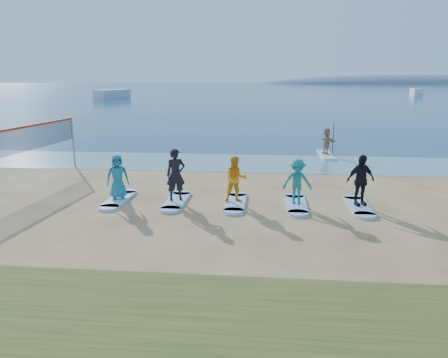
# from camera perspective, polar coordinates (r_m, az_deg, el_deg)

# --- Properties ---
(ground) EXTENTS (600.00, 600.00, 0.00)m
(ground) POSITION_cam_1_polar(r_m,az_deg,el_deg) (12.99, 4.48, -6.87)
(ground) COLOR tan
(ground) RESTS_ON ground
(shallow_water) EXTENTS (600.00, 600.00, 0.00)m
(shallow_water) POSITION_cam_1_polar(r_m,az_deg,el_deg) (23.13, 5.11, 2.08)
(shallow_water) COLOR teal
(shallow_water) RESTS_ON ground
(ocean) EXTENTS (600.00, 600.00, 0.00)m
(ocean) POSITION_cam_1_polar(r_m,az_deg,el_deg) (172.26, 5.80, 11.65)
(ocean) COLOR navy
(ocean) RESTS_ON ground
(island_ridge) EXTENTS (220.00, 56.00, 18.00)m
(island_ridge) POSITION_cam_1_polar(r_m,az_deg,el_deg) (326.30, 23.12, 11.38)
(island_ridge) COLOR slate
(island_ridge) RESTS_ON ground
(volleyball_net) EXTENTS (0.76, 9.06, 2.50)m
(volleyball_net) POSITION_cam_1_polar(r_m,az_deg,el_deg) (19.55, -25.61, 4.43)
(volleyball_net) COLOR gray
(volleyball_net) RESTS_ON ground
(paddleboard) EXTENTS (0.78, 3.02, 0.12)m
(paddleboard) POSITION_cam_1_polar(r_m,az_deg,el_deg) (25.83, 13.18, 3.07)
(paddleboard) COLOR silver
(paddleboard) RESTS_ON ground
(paddleboarder) EXTENTS (0.91, 1.44, 1.48)m
(paddleboarder) POSITION_cam_1_polar(r_m,az_deg,el_deg) (25.71, 13.28, 4.83)
(paddleboarder) COLOR tan
(paddleboarder) RESTS_ON paddleboard
(boat_offshore_a) EXTENTS (5.41, 9.50, 1.84)m
(boat_offshore_a) POSITION_cam_1_polar(r_m,az_deg,el_deg) (96.29, -14.35, 10.15)
(boat_offshore_a) COLOR silver
(boat_offshore_a) RESTS_ON ground
(boat_offshore_b) EXTENTS (2.86, 7.07, 1.67)m
(boat_offshore_b) POSITION_cam_1_polar(r_m,az_deg,el_deg) (120.41, 23.78, 9.98)
(boat_offshore_b) COLOR silver
(boat_offshore_b) RESTS_ON ground
(surfboard_0) EXTENTS (0.70, 2.20, 0.09)m
(surfboard_0) POSITION_cam_1_polar(r_m,az_deg,el_deg) (16.55, -13.56, -2.61)
(surfboard_0) COLOR #9FD2F7
(surfboard_0) RESTS_ON ground
(student_0) EXTENTS (0.93, 0.79, 1.63)m
(student_0) POSITION_cam_1_polar(r_m,az_deg,el_deg) (16.34, -13.73, 0.29)
(student_0) COLOR teal
(student_0) RESTS_ON surfboard_0
(surfboard_1) EXTENTS (0.70, 2.20, 0.09)m
(surfboard_1) POSITION_cam_1_polar(r_m,az_deg,el_deg) (15.97, -6.23, -2.88)
(surfboard_1) COLOR #9FD2F7
(surfboard_1) RESTS_ON ground
(student_1) EXTENTS (0.80, 0.67, 1.87)m
(student_1) POSITION_cam_1_polar(r_m,az_deg,el_deg) (15.73, -6.32, 0.56)
(student_1) COLOR black
(student_1) RESTS_ON surfboard_1
(surfboard_2) EXTENTS (0.70, 2.20, 0.09)m
(surfboard_2) POSITION_cam_1_polar(r_m,az_deg,el_deg) (15.67, 1.52, -3.12)
(surfboard_2) COLOR #9FD2F7
(surfboard_2) RESTS_ON ground
(student_2) EXTENTS (0.92, 0.80, 1.64)m
(student_2) POSITION_cam_1_polar(r_m,az_deg,el_deg) (15.45, 1.54, -0.03)
(student_2) COLOR orange
(student_2) RESTS_ON surfboard_2
(surfboard_3) EXTENTS (0.70, 2.20, 0.09)m
(surfboard_3) POSITION_cam_1_polar(r_m,az_deg,el_deg) (15.67, 9.42, -3.30)
(surfboard_3) COLOR #9FD2F7
(surfboard_3) RESTS_ON ground
(student_3) EXTENTS (1.07, 0.68, 1.58)m
(student_3) POSITION_cam_1_polar(r_m,az_deg,el_deg) (15.46, 9.54, -0.32)
(student_3) COLOR #1A7D7E
(student_3) RESTS_ON surfboard_3
(surfboard_4) EXTENTS (0.70, 2.20, 0.09)m
(surfboard_4) POSITION_cam_1_polar(r_m,az_deg,el_deg) (15.96, 17.18, -3.41)
(surfboard_4) COLOR #9FD2F7
(surfboard_4) RESTS_ON ground
(student_4) EXTENTS (1.13, 0.78, 1.78)m
(student_4) POSITION_cam_1_polar(r_m,az_deg,el_deg) (15.73, 17.41, -0.15)
(student_4) COLOR black
(student_4) RESTS_ON surfboard_4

